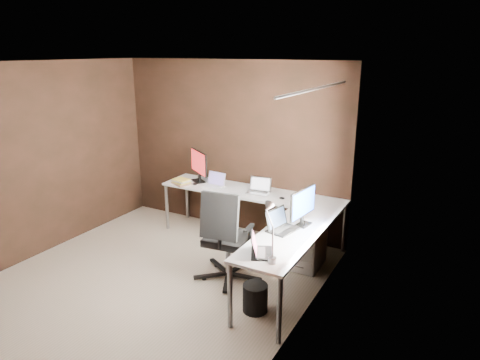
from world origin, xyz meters
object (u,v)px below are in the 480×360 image
laptop_white (215,183)px  laptop_black_big (281,225)px  drawer_pedestal (305,243)px  laptop_black_small (259,250)px  desk_lamp (269,224)px  wastebasket (255,298)px  office_chair (227,253)px  monitor_left (199,164)px  book_stack (181,182)px  monitor_right (303,205)px  laptop_silver (259,189)px

laptop_white → laptop_black_big: laptop_black_big is taller
drawer_pedestal → laptop_black_small: 1.39m
desk_lamp → laptop_black_big: bearing=84.9°
wastebasket → office_chair: bearing=144.1°
monitor_left → book_stack: 0.37m
laptop_black_small → wastebasket: laptop_black_small is taller
monitor_right → laptop_white: 1.78m
monitor_left → laptop_black_big: size_ratio=1.22×
laptop_black_small → office_chair: 0.98m
monitor_right → laptop_silver: size_ratio=1.57×
monitor_left → office_chair: bearing=-11.1°
laptop_silver → wastebasket: size_ratio=1.09×
drawer_pedestal → laptop_white: bearing=169.0°
laptop_black_small → office_chair: size_ratio=0.33×
laptop_black_small → laptop_silver: bearing=0.4°
wastebasket → laptop_black_small: bearing=-50.3°
laptop_silver → laptop_black_small: size_ratio=0.90×
office_chair → monitor_left: bearing=128.0°
monitor_left → laptop_black_small: bearing=-8.7°
monitor_left → laptop_black_big: (1.79, -1.07, -0.21)m
desk_lamp → wastebasket: bearing=123.9°
book_stack → monitor_left: bearing=59.3°
monitor_left → wastebasket: 2.51m
monitor_right → office_chair: bearing=120.9°
monitor_right → laptop_black_small: bearing=-178.8°
monitor_right → laptop_black_small: (-0.11, -0.88, -0.20)m
monitor_right → laptop_black_big: monitor_right is taller
laptop_white → wastebasket: (1.41, -1.49, -0.62)m
laptop_silver → book_stack: 1.19m
monitor_right → laptop_black_big: (-0.16, -0.24, -0.19)m
laptop_silver → desk_lamp: size_ratio=0.58×
laptop_white → laptop_black_small: laptop_black_small is taller
monitor_left → desk_lamp: (1.97, -1.76, 0.09)m
drawer_pedestal → desk_lamp: bearing=-84.9°
drawer_pedestal → office_chair: bearing=-132.1°
laptop_white → laptop_black_big: (1.45, -0.97, 0.01)m
laptop_black_big → desk_lamp: (0.18, -0.69, 0.30)m
laptop_black_small → desk_lamp: bearing=-136.6°
laptop_silver → laptop_black_small: laptop_silver is taller
monitor_left → monitor_right: size_ratio=0.91×
monitor_left → monitor_right: monitor_left is taller
laptop_black_small → laptop_white: bearing=17.4°
laptop_black_big → monitor_left: bearing=71.6°
laptop_white → laptop_silver: bearing=10.8°
drawer_pedestal → laptop_silver: (-0.82, 0.35, 0.48)m
laptop_black_big → office_chair: (-0.64, -0.09, -0.45)m
drawer_pedestal → monitor_right: monitor_right is taller
laptop_white → laptop_silver: (0.69, 0.06, 0.00)m
drawer_pedestal → laptop_black_small: (-0.00, -1.31, 0.48)m
laptop_black_small → office_chair: office_chair is taller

